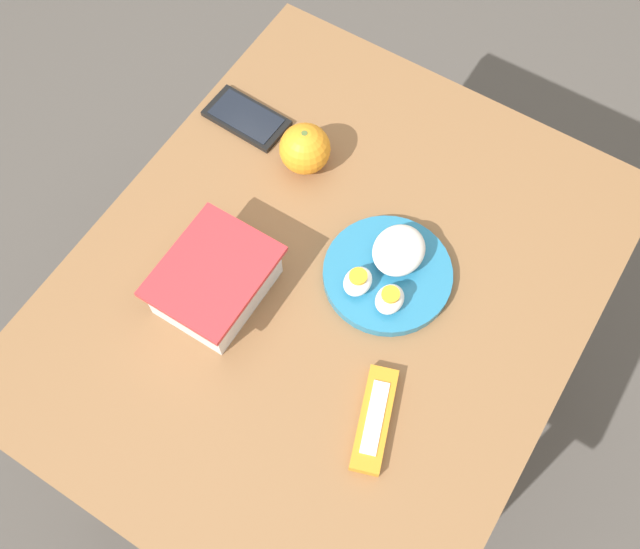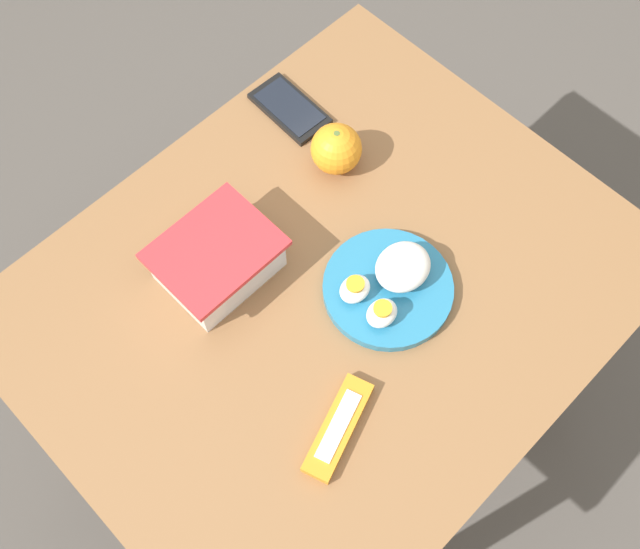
% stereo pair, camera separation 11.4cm
% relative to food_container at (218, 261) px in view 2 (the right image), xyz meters
% --- Properties ---
extents(ground_plane, '(10.00, 10.00, 0.00)m').
position_rel_food_container_xyz_m(ground_plane, '(0.10, -0.14, -0.74)').
color(ground_plane, '#4C4742').
extents(table, '(0.93, 0.76, 0.70)m').
position_rel_food_container_xyz_m(table, '(0.10, -0.14, -0.16)').
color(table, brown).
rests_on(table, ground_plane).
extents(food_container, '(0.18, 0.15, 0.08)m').
position_rel_food_container_xyz_m(food_container, '(0.00, 0.00, 0.00)').
color(food_container, white).
rests_on(food_container, table).
extents(orange_fruit, '(0.09, 0.09, 0.09)m').
position_rel_food_container_xyz_m(orange_fruit, '(0.27, 0.01, 0.01)').
color(orange_fruit, orange).
rests_on(orange_fruit, table).
extents(rice_plate, '(0.20, 0.20, 0.07)m').
position_rel_food_container_xyz_m(rice_plate, '(0.16, -0.21, -0.01)').
color(rice_plate, teal).
rests_on(rice_plate, table).
extents(candy_bar, '(0.16, 0.09, 0.02)m').
position_rel_food_container_xyz_m(candy_bar, '(-0.05, -0.31, -0.02)').
color(candy_bar, orange).
rests_on(candy_bar, table).
extents(cell_phone, '(0.08, 0.15, 0.01)m').
position_rel_food_container_xyz_m(cell_phone, '(0.29, 0.15, -0.03)').
color(cell_phone, black).
rests_on(cell_phone, table).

